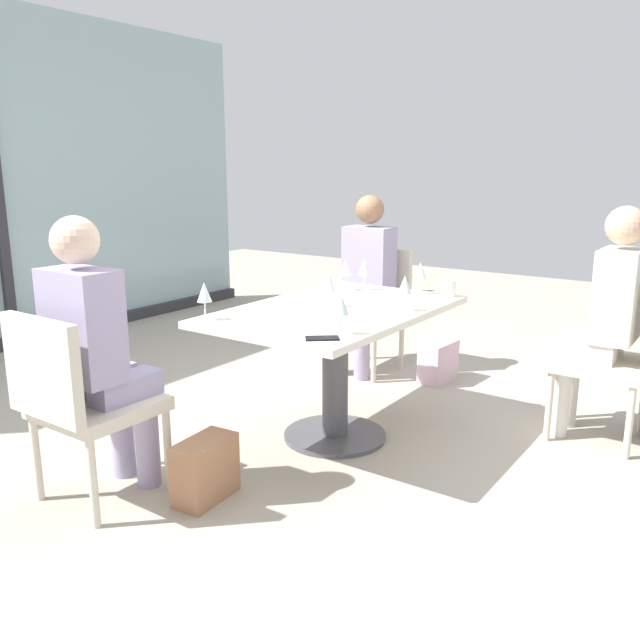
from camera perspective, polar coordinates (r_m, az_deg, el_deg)
ground_plane at (r=3.64m, az=1.31°, el=-10.21°), size 12.00×12.00×0.00m
dining_table_main at (r=3.46m, az=1.36°, el=-1.74°), size 1.38×0.89×0.73m
chair_front_right at (r=3.78m, az=24.95°, el=-2.64°), size 0.46×0.50×0.87m
chair_far_left at (r=2.97m, az=-20.40°, el=-6.33°), size 0.50×0.46×0.87m
chair_far_right at (r=4.74m, az=4.55°, el=1.63°), size 0.50×0.46×0.87m
person_front_right at (r=3.75m, az=23.62°, el=0.59°), size 0.34×0.39×1.26m
person_far_left at (r=2.97m, az=-18.99°, el=-2.11°), size 0.39×0.34×1.26m
person_far_right at (r=4.61m, az=3.90°, el=3.88°), size 0.39×0.34×1.26m
wine_glass_0 at (r=2.85m, az=1.85°, el=1.31°), size 0.07×0.07×0.18m
wine_glass_1 at (r=3.34m, az=7.44°, el=3.01°), size 0.07×0.07×0.18m
wine_glass_2 at (r=3.90m, az=3.89°, el=4.55°), size 0.07×0.07×0.18m
wine_glass_3 at (r=3.81m, az=8.78°, el=4.22°), size 0.07×0.07×0.18m
wine_glass_4 at (r=3.16m, az=-10.09°, el=2.33°), size 0.07×0.07×0.18m
wine_glass_5 at (r=3.40m, az=0.77°, el=3.28°), size 0.07×0.07×0.18m
wine_glass_6 at (r=3.88m, az=2.26°, el=4.52°), size 0.07×0.07×0.18m
coffee_cup at (r=3.78m, az=11.20°, el=2.71°), size 0.08×0.08×0.09m
cell_phone_on_table at (r=2.79m, az=0.19°, el=-1.61°), size 0.15×0.16×0.01m
handbag_1 at (r=3.01m, az=-10.03°, el=-12.77°), size 0.31×0.19×0.28m
handbag_2 at (r=4.57m, az=10.30°, el=-3.62°), size 0.31×0.18×0.28m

